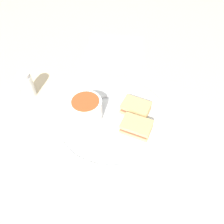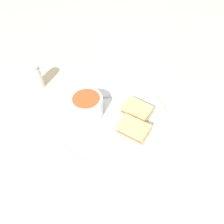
{
  "view_description": "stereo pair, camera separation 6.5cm",
  "coord_description": "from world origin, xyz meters",
  "views": [
    {
      "loc": [
        0.01,
        -0.43,
        0.52
      ],
      "look_at": [
        0.0,
        0.0,
        0.03
      ],
      "focal_mm": 35.0,
      "sensor_mm": 36.0,
      "label": 1
    },
    {
      "loc": [
        0.07,
        -0.42,
        0.52
      ],
      "look_at": [
        0.0,
        0.0,
        0.03
      ],
      "focal_mm": 35.0,
      "sensor_mm": 36.0,
      "label": 2
    }
  ],
  "objects": [
    {
      "name": "ground_plane",
      "position": [
        0.0,
        0.0,
        0.0
      ],
      "size": [
        2.4,
        2.4,
        0.0
      ],
      "primitive_type": "plane",
      "color": "beige"
    },
    {
      "name": "plate",
      "position": [
        0.0,
        0.0,
        0.01
      ],
      "size": [
        0.34,
        0.34,
        0.02
      ],
      "color": "white",
      "rests_on": "ground_plane"
    },
    {
      "name": "soup_bowl",
      "position": [
        -0.08,
        0.0,
        0.05
      ],
      "size": [
        0.09,
        0.09,
        0.06
      ],
      "color": "white",
      "rests_on": "plate"
    },
    {
      "name": "spoon",
      "position": [
        -0.05,
        0.07,
        0.02
      ],
      "size": [
        0.12,
        0.04,
        0.01
      ],
      "rotation": [
        0.0,
        0.0,
        9.68
      ],
      "color": "silver",
      "rests_on": "plate"
    },
    {
      "name": "sandwich_half_near",
      "position": [
        0.07,
        -0.05,
        0.03
      ],
      "size": [
        0.1,
        0.09,
        0.03
      ],
      "rotation": [
        0.0,
        0.0,
        5.9
      ],
      "color": "tan",
      "rests_on": "plate"
    },
    {
      "name": "sandwich_half_far",
      "position": [
        0.07,
        0.02,
        0.03
      ],
      "size": [
        0.1,
        0.09,
        0.03
      ],
      "rotation": [
        0.0,
        0.0,
        5.86
      ],
      "color": "tan",
      "rests_on": "plate"
    },
    {
      "name": "salt_shaker",
      "position": [
        -0.28,
        0.1,
        0.04
      ],
      "size": [
        0.04,
        0.04,
        0.09
      ],
      "color": "silver",
      "rests_on": "ground_plane"
    },
    {
      "name": "menu_sheet",
      "position": [
        -0.0,
        0.37,
        0.0
      ],
      "size": [
        0.26,
        0.27,
        0.0
      ],
      "rotation": [
        0.0,
        0.0,
        -0.1
      ],
      "color": "white",
      "rests_on": "ground_plane"
    }
  ]
}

